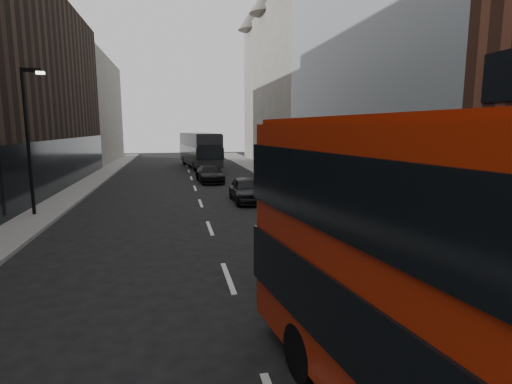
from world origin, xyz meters
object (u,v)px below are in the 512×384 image
street_lamp (29,132)px  car_a (247,189)px  grey_bus (199,149)px  car_b (260,191)px  car_c (210,174)px

street_lamp → car_a: street_lamp is taller
grey_bus → car_b: grey_bus is taller
street_lamp → car_b: street_lamp is taller
car_b → car_a: bearing=174.3°
street_lamp → car_a: size_ratio=1.61×
grey_bus → car_a: grey_bus is taller
street_lamp → car_c: bearing=49.2°
grey_bus → car_c: (-0.00, -12.65, -1.36)m
car_c → car_b: bearing=-81.1°
car_c → car_a: bearing=-85.7°
street_lamp → car_c: 15.07m
street_lamp → car_b: 12.43m
grey_bus → street_lamp: bearing=-118.7°
car_a → car_b: bearing=-3.6°
car_b → car_c: car_c is taller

